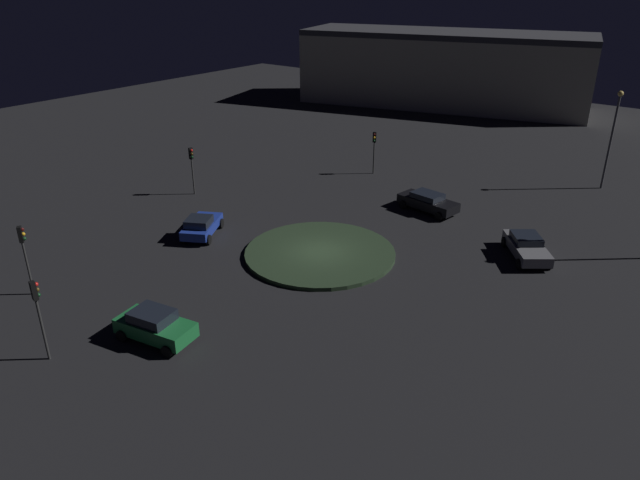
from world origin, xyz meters
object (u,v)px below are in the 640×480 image
object	(u,v)px
traffic_light_west	(192,161)
traffic_light_north	(374,144)
car_blue	(201,226)
car_black	(428,202)
traffic_light_south	(38,305)
store_building	(444,69)
traffic_light_southwest	(24,247)
car_grey	(527,246)
streetlamp_northeast_near	(613,131)
car_green	(155,325)

from	to	relation	value
traffic_light_west	traffic_light_north	xyz separation A→B (m)	(8.64, 13.24, -0.07)
traffic_light_north	car_blue	bearing A→B (deg)	-27.44
car_black	traffic_light_south	world-z (taller)	traffic_light_south
traffic_light_south	store_building	size ratio (longest dim) A/B	0.11
traffic_light_southwest	traffic_light_west	bearing A→B (deg)	52.59
car_black	traffic_light_north	distance (m)	9.74
car_grey	streetlamp_northeast_near	size ratio (longest dim) A/B	0.58
traffic_light_west	traffic_light_southwest	size ratio (longest dim) A/B	0.93
car_green	traffic_light_south	xyz separation A→B (m)	(-2.68, -4.07, 2.13)
traffic_light_south	traffic_light_north	distance (m)	32.56
traffic_light_west	streetlamp_northeast_near	distance (m)	33.68
car_black	car_green	bearing A→B (deg)	-87.64
car_black	car_grey	xyz separation A→B (m)	(8.66, -3.17, -0.02)
traffic_light_south	traffic_light_southwest	size ratio (longest dim) A/B	1.00
car_grey	traffic_light_west	world-z (taller)	traffic_light_west
store_building	car_black	bearing A→B (deg)	100.41
streetlamp_northeast_near	store_building	bearing A→B (deg)	139.67
traffic_light_south	car_blue	bearing A→B (deg)	30.67
car_black	traffic_light_west	xyz separation A→B (m)	(-16.73, -8.18, 2.00)
streetlamp_northeast_near	car_black	bearing A→B (deg)	-124.20
traffic_light_southwest	car_grey	bearing A→B (deg)	-8.11
car_green	traffic_light_southwest	size ratio (longest dim) A/B	1.01
car_black	traffic_light_south	xyz separation A→B (m)	(-5.23, -27.37, 2.19)
car_green	traffic_light_south	distance (m)	5.32
traffic_light_south	streetlamp_northeast_near	world-z (taller)	streetlamp_northeast_near
car_green	store_building	distance (m)	60.38
car_black	streetlamp_northeast_near	bearing A→B (deg)	64.40
streetlamp_northeast_near	car_blue	bearing A→B (deg)	-125.56
car_green	traffic_light_west	distance (m)	20.82
traffic_light_south	streetlamp_northeast_near	xyz separation A→B (m)	(14.31, 40.73, 1.92)
traffic_light_south	store_building	xyz separation A→B (m)	(-11.50, 62.64, 1.74)
car_grey	traffic_light_south	distance (m)	27.99
car_black	streetlamp_northeast_near	size ratio (longest dim) A/B	0.60
car_black	car_blue	world-z (taller)	car_blue
car_green	streetlamp_northeast_near	world-z (taller)	streetlamp_northeast_near
car_grey	traffic_light_north	size ratio (longest dim) A/B	1.24
car_grey	car_blue	size ratio (longest dim) A/B	1.09
traffic_light_south	traffic_light_north	size ratio (longest dim) A/B	1.10
traffic_light_west	store_building	xyz separation A→B (m)	(-0.01, 43.45, 1.92)
car_black	car_grey	size ratio (longest dim) A/B	1.03
car_grey	traffic_light_west	xyz separation A→B (m)	(-25.38, -5.01, 2.02)
car_green	car_grey	world-z (taller)	car_green
car_blue	streetlamp_northeast_near	bearing A→B (deg)	-64.45
car_green	traffic_light_north	distance (m)	28.96
traffic_light_west	traffic_light_southwest	distance (m)	17.22
car_black	traffic_light_north	size ratio (longest dim) A/B	1.28
traffic_light_southwest	store_building	xyz separation A→B (m)	(-5.14, 59.88, 1.73)
traffic_light_north	streetlamp_northeast_near	bearing A→B (deg)	94.48
traffic_light_south	streetlamp_northeast_near	distance (m)	43.21
car_grey	car_black	bearing A→B (deg)	-147.36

